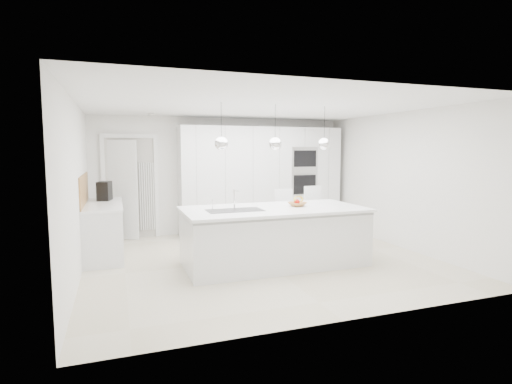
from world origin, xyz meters
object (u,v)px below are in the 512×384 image
object	(u,v)px
bar_stool_left	(286,219)
bar_stool_right	(316,217)
fruit_bowl	(297,204)
espresso_machine	(104,191)
island_base	(275,238)

from	to	relation	value
bar_stool_left	bar_stool_right	distance (m)	0.56
fruit_bowl	espresso_machine	world-z (taller)	espresso_machine
fruit_bowl	bar_stool_right	bearing A→B (deg)	45.86
bar_stool_left	bar_stool_right	bearing A→B (deg)	6.55
espresso_machine	island_base	bearing A→B (deg)	-23.78
espresso_machine	bar_stool_right	distance (m)	3.90
island_base	bar_stool_right	distance (m)	1.47
fruit_bowl	bar_stool_left	size ratio (longest dim) A/B	0.26
island_base	bar_stool_left	size ratio (longest dim) A/B	2.61
espresso_machine	bar_stool_left	size ratio (longest dim) A/B	0.32
fruit_bowl	espresso_machine	xyz separation A→B (m)	(-2.96, 1.85, 0.14)
fruit_bowl	bar_stool_right	distance (m)	1.14
bar_stool_left	espresso_machine	bearing A→B (deg)	-179.11
bar_stool_right	island_base	bearing A→B (deg)	-148.20
fruit_bowl	espresso_machine	bearing A→B (deg)	147.96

